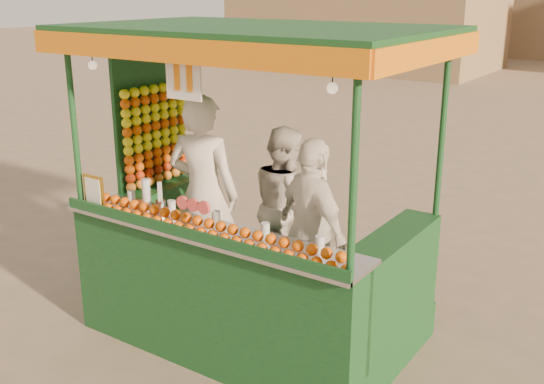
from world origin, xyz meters
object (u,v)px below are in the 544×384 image
Objects in this scene: vendor_right at (312,230)px; vendor_left at (203,194)px; vendor_middle at (285,205)px; juice_cart at (240,244)px.

vendor_left is at bearing 32.13° from vendor_right.
vendor_right is (1.14, 0.09, -0.14)m from vendor_left.
vendor_middle is (0.55, 0.57, -0.17)m from vendor_left.
vendor_middle is 0.75m from vendor_right.
vendor_middle is (0.06, 0.65, 0.20)m from juice_cart.
juice_cart is 0.71m from vendor_right.
vendor_middle is at bearing -147.11° from vendor_left.
vendor_right is (0.65, 0.18, 0.22)m from juice_cart.
vendor_right is (0.59, -0.47, 0.03)m from vendor_middle.
vendor_middle is at bearing -11.67° from vendor_right.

